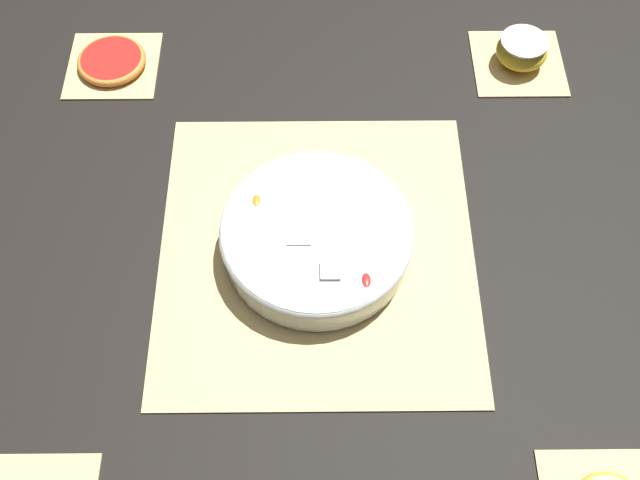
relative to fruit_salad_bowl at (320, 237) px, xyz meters
name	(u,v)px	position (x,y,z in m)	size (l,w,h in m)	color
ground_plane	(320,251)	(0.00, 0.00, -0.04)	(6.00, 6.00, 0.00)	black
bamboo_mat_center	(320,250)	(0.00, 0.00, -0.03)	(0.42, 0.40, 0.01)	#D6B775
coaster_mat_near_left	(116,65)	(-0.33, -0.30, -0.03)	(0.13, 0.13, 0.01)	#D6B775
coaster_mat_far_left	(521,63)	(-0.33, 0.30, -0.03)	(0.13, 0.13, 0.01)	#D6B775
fruit_salad_bowl	(320,237)	(0.00, 0.00, 0.00)	(0.24, 0.24, 0.06)	silver
apple_half	(524,50)	(-0.33, 0.30, -0.01)	(0.08, 0.08, 0.04)	gold
grapefruit_slice	(114,61)	(-0.33, -0.30, -0.02)	(0.10, 0.10, 0.01)	#B2231E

